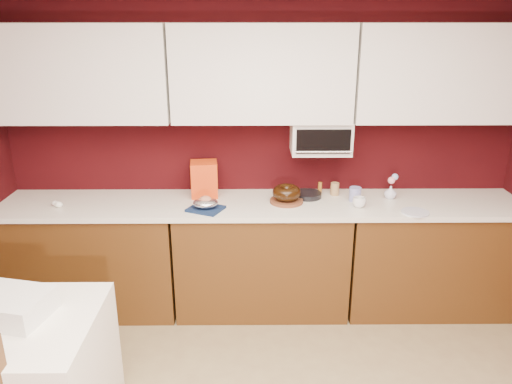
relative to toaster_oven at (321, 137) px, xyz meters
The scene contains 30 objects.
wall_back 0.49m from the toaster_oven, 162.14° to the left, with size 4.00×0.02×2.50m, color #320609.
base_cabinet_left 2.02m from the toaster_oven, behind, with size 1.31×0.58×0.86m, color #502E10.
base_cabinet_center 1.06m from the toaster_oven, 159.86° to the right, with size 1.31×0.58×0.86m, color #502E10.
base_cabinet_right 1.30m from the toaster_oven, 10.58° to the right, with size 1.31×0.58×0.86m, color #502E10.
countertop 0.69m from the toaster_oven, 159.86° to the right, with size 4.00×0.62×0.04m, color silver.
upper_cabinet_left 1.85m from the toaster_oven, behind, with size 1.31×0.33×0.70m, color white.
upper_cabinet_center 0.65m from the toaster_oven, behind, with size 1.31×0.33×0.70m, color white.
upper_cabinet_right 1.00m from the toaster_oven, ahead, with size 1.31×0.33×0.70m, color white.
toaster_oven is the anchor object (origin of this frame).
toaster_oven_door 0.16m from the toaster_oven, 90.00° to the right, with size 0.40×0.02×0.18m, color black.
toaster_oven_handle 0.19m from the toaster_oven, 90.00° to the right, with size 0.02×0.02×0.42m, color silver.
dining_table 2.59m from the toaster_oven, 140.87° to the right, with size 1.00×0.80×0.75m, color white.
cake_base 0.56m from the toaster_oven, 147.70° to the right, with size 0.25×0.25×0.02m, color brown.
bundt_cake 0.50m from the toaster_oven, 147.70° to the right, with size 0.22×0.22×0.09m, color black.
navy_towel 1.03m from the toaster_oven, 159.85° to the right, with size 0.24×0.20×0.02m, color #122243.
foil_ham_nest 1.01m from the toaster_oven, 159.85° to the right, with size 0.19×0.16×0.07m, color white.
roasted_ham 1.00m from the toaster_oven, 159.85° to the right, with size 0.09×0.08×0.06m, color #BA7455.
pandoro_box 0.96m from the toaster_oven, behind, with size 0.20×0.19×0.28m, color red.
dark_pan 0.47m from the toaster_oven, 151.52° to the right, with size 0.22×0.22×0.04m, color black.
coffee_mug 0.57m from the toaster_oven, 44.84° to the right, with size 0.08×0.08×0.09m, color white.
blue_jar 0.52m from the toaster_oven, 27.00° to the right, with size 0.09×0.09×0.11m, color #1B2496.
flower_vase 0.70m from the toaster_oven, ahead, with size 0.08×0.08×0.11m, color silver.
flower_pink 0.65m from the toaster_oven, ahead, with size 0.06×0.06×0.06m, color pink.
flower_blue 0.66m from the toaster_oven, ahead, with size 0.05×0.05×0.05m, color #96B5F0.
china_plate 0.89m from the toaster_oven, 30.74° to the right, with size 0.20×0.20×0.01m, color silver.
amber_bottle 0.43m from the toaster_oven, 59.87° to the left, with size 0.03×0.03×0.10m, color #8E5819.
paper_cup 0.44m from the toaster_oven, ahead, with size 0.07×0.07×0.10m, color #9B7646.
egg_left 2.03m from the toaster_oven, behind, with size 0.06×0.05×0.05m, color white.
egg_right 2.06m from the toaster_oven, behind, with size 0.05×0.04×0.04m, color silver.
newspaper_stack 2.37m from the toaster_oven, 140.64° to the right, with size 0.37×0.30×0.13m, color white.
Camera 1 is at (-0.07, -1.62, 2.24)m, focal length 35.00 mm.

